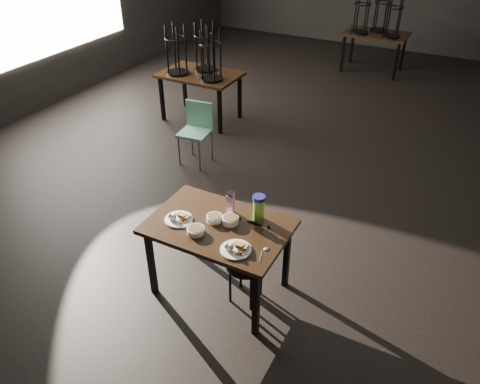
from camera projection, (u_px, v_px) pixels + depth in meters
The scene contains 13 objects.
main_table at pixel (219, 232), 4.03m from camera, with size 1.20×0.80×0.75m.
plate_left at pixel (178, 218), 4.03m from camera, with size 0.24×0.24×0.08m.
plate_right at pixel (235, 248), 3.70m from camera, with size 0.25×0.25×0.08m.
bowl_near at pixel (214, 218), 4.02m from camera, with size 0.14×0.14×0.05m.
bowl_far at pixel (230, 220), 4.00m from camera, with size 0.14×0.14×0.06m.
bowl_big at pixel (196, 230), 3.88m from camera, with size 0.15×0.15×0.05m.
juice_carton at pixel (230, 203), 4.07m from camera, with size 0.07×0.07×0.23m.
water_bottle at pixel (259, 208), 3.98m from camera, with size 0.14×0.14×0.24m.
spoon at pixel (265, 250), 3.71m from camera, with size 0.05×0.19×0.01m.
bentwood_chair at pixel (249, 256), 4.10m from camera, with size 0.37×0.37×0.77m.
school_chair at pixel (197, 127), 6.17m from camera, with size 0.42×0.42×0.81m.
bg_table_left at pixel (199, 72), 7.12m from camera, with size 1.20×0.80×1.48m.
bg_table_far at pixel (376, 32), 9.04m from camera, with size 1.20×0.80×1.48m.
Camera 1 is at (1.36, -5.15, 3.19)m, focal length 35.00 mm.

